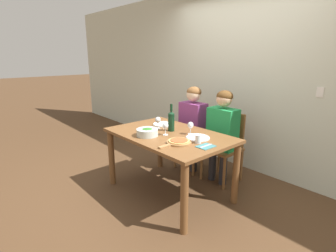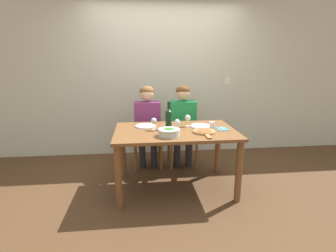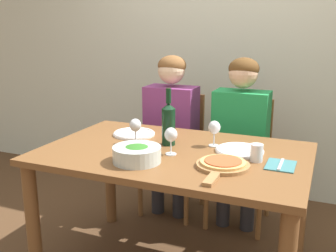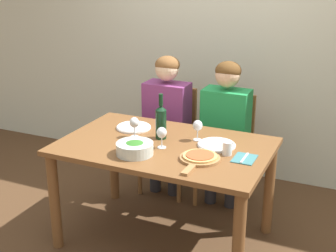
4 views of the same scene
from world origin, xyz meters
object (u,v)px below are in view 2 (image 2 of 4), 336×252
dinner_plate_left (146,126)px  wine_glass_left (154,122)px  person_woman (147,119)px  person_man (183,118)px  fork_on_napkin (222,129)px  dinner_plate_right (201,126)px  wine_bottle (169,118)px  wine_glass_right (188,118)px  chair_right (182,132)px  wine_glass_centre (177,123)px  chair_left (147,133)px  water_tumbler (212,125)px  pizza_on_board (204,131)px  broccoli_bowl (169,132)px

dinner_plate_left → wine_glass_left: 0.21m
person_woman → person_man: bearing=0.0°
dinner_plate_left → fork_on_napkin: bearing=-13.5°
dinner_plate_right → wine_glass_left: wine_glass_left is taller
wine_bottle → wine_glass_right: wine_bottle is taller
chair_right → wine_glass_centre: chair_right is taller
chair_right → dinner_plate_left: bearing=-132.2°
chair_left → dinner_plate_right: (0.66, -0.71, 0.27)m
wine_glass_centre → water_tumbler: bearing=8.4°
person_woman → wine_glass_right: person_woman is taller
water_tumbler → chair_right: bearing=106.2°
fork_on_napkin → pizza_on_board: bearing=-152.6°
chair_right → pizza_on_board: chair_right is taller
water_tumbler → pizza_on_board: bearing=-131.6°
chair_left → chair_right: size_ratio=1.00×
wine_glass_centre → person_woman: bearing=112.5°
dinner_plate_left → dinner_plate_right: 0.71m
person_woman → water_tumbler: 1.06m
dinner_plate_right → water_tumbler: size_ratio=2.91×
wine_glass_left → person_man: bearing=55.3°
chair_left → pizza_on_board: bearing=-57.2°
person_woman → wine_glass_left: bearing=-85.1°
wine_glass_centre → pizza_on_board: bearing=-15.8°
broccoli_bowl → pizza_on_board: 0.44m
pizza_on_board → wine_glass_right: (-0.14, 0.33, 0.09)m
fork_on_napkin → broccoli_bowl: bearing=-162.1°
dinner_plate_right → pizza_on_board: bearing=-94.7°
wine_glass_right → water_tumbler: bearing=-32.0°
broccoli_bowl → fork_on_napkin: size_ratio=1.38×
dinner_plate_left → dinner_plate_right: size_ratio=1.00×
chair_right → wine_glass_left: 1.00m
wine_glass_right → fork_on_napkin: size_ratio=0.84×
person_woman → wine_glass_centre: size_ratio=8.19×
person_man → broccoli_bowl: size_ratio=4.96×
dinner_plate_left → pizza_on_board: bearing=-28.0°
wine_bottle → wine_glass_left: wine_bottle is taller
wine_glass_centre → fork_on_napkin: wine_glass_centre is taller
person_woman → wine_glass_right: (0.50, -0.55, 0.13)m
dinner_plate_right → wine_glass_left: size_ratio=1.76×
wine_glass_right → dinner_plate_right: bearing=-16.7°
wine_bottle → wine_glass_centre: wine_bottle is taller
wine_glass_centre → chair_left: bearing=110.0°
dinner_plate_left → wine_glass_left: (0.10, -0.16, 0.10)m
wine_glass_centre → wine_glass_left: bearing=158.1°
chair_left → pizza_on_board: size_ratio=2.27×
person_man → wine_bottle: size_ratio=3.70×
broccoli_bowl → wine_glass_centre: 0.22m
person_woman → water_tumbler: size_ratio=13.53×
chair_right → wine_glass_right: (-0.03, -0.67, 0.37)m
water_tumbler → dinner_plate_left: bearing=165.7°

